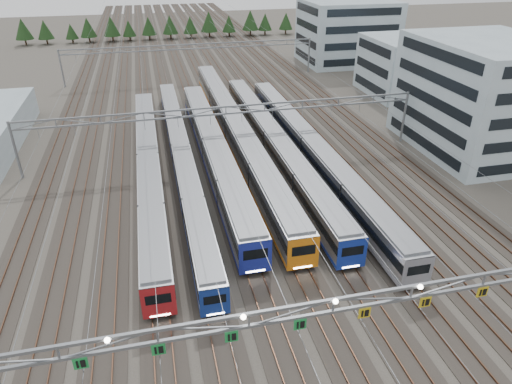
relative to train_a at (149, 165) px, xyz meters
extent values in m
plane|color=#47423A|center=(11.25, -35.67, -2.11)|extent=(400.00, 400.00, 0.00)
cube|color=#2D2823|center=(11.25, 64.33, -2.07)|extent=(54.00, 260.00, 0.08)
cube|color=brown|center=(-14.22, 64.33, -1.95)|extent=(0.08, 260.00, 0.16)
cube|color=brown|center=(36.72, 64.33, -1.95)|extent=(0.08, 260.00, 0.16)
cube|color=brown|center=(10.53, 64.33, -1.95)|extent=(0.08, 260.00, 0.16)
cube|color=brown|center=(11.97, 64.33, -1.95)|extent=(0.08, 260.00, 0.16)
cube|color=black|center=(0.00, 0.05, -1.69)|extent=(2.37, 52.93, 0.36)
cube|color=#9B9FA3|center=(0.00, 0.05, 0.05)|extent=(2.79, 54.01, 3.14)
cube|color=black|center=(0.00, 0.05, 0.43)|extent=(2.85, 53.74, 0.95)
cube|color=#AC1A1F|center=(0.00, 0.05, -1.27)|extent=(2.84, 53.74, 0.35)
cube|color=slate|center=(0.00, 0.05, 1.72)|extent=(2.51, 52.93, 0.25)
cube|color=#AC1A1F|center=(0.00, -26.91, 0.05)|extent=(2.81, 0.12, 3.14)
cube|color=black|center=(0.00, -26.94, 0.43)|extent=(2.09, 0.10, 0.95)
cube|color=white|center=(0.00, -26.97, -1.32)|extent=(1.67, 0.06, 0.15)
cube|color=black|center=(4.50, 3.00, -1.71)|extent=(2.13, 60.37, 0.32)
cube|color=#9B9FA3|center=(4.50, 3.00, -0.14)|extent=(2.51, 61.61, 2.82)
cube|color=black|center=(4.50, 3.00, 0.19)|extent=(2.57, 61.30, 0.85)
cube|color=navy|center=(4.50, 3.00, -1.33)|extent=(2.56, 61.30, 0.31)
cube|color=slate|center=(4.50, 3.00, 1.35)|extent=(2.26, 60.37, 0.22)
cube|color=navy|center=(4.50, -27.75, -0.14)|extent=(2.53, 0.12, 2.82)
cube|color=black|center=(4.50, -27.78, 0.19)|extent=(1.88, 0.10, 0.85)
cube|color=white|center=(4.50, -27.81, -1.38)|extent=(1.50, 0.06, 0.13)
cube|color=black|center=(9.00, 2.42, -1.67)|extent=(2.65, 50.29, 0.40)
cube|color=#9B9FA3|center=(9.00, 2.42, 0.27)|extent=(3.11, 51.31, 3.50)
cube|color=black|center=(9.00, 2.42, 0.69)|extent=(3.17, 51.06, 1.06)
cube|color=#1C289C|center=(9.00, 2.42, -1.20)|extent=(3.16, 51.06, 0.39)
cube|color=slate|center=(9.00, 2.42, 2.14)|extent=(2.80, 50.29, 0.28)
cube|color=#1C289C|center=(9.00, -23.18, 0.27)|extent=(3.13, 0.12, 3.50)
cube|color=black|center=(9.00, -23.21, 0.69)|extent=(2.34, 0.10, 1.06)
cube|color=white|center=(9.00, -23.24, -1.26)|extent=(1.87, 0.06, 0.17)
cube|color=black|center=(13.50, 9.95, -1.67)|extent=(2.62, 65.91, 0.40)
cube|color=#9B9FA3|center=(13.50, 9.95, 0.25)|extent=(3.08, 67.26, 3.47)
cube|color=black|center=(13.50, 9.95, 0.67)|extent=(3.14, 66.92, 1.05)
cube|color=orange|center=(13.50, 9.95, -1.21)|extent=(3.13, 66.92, 0.39)
cube|color=slate|center=(13.50, 9.95, 2.10)|extent=(2.78, 65.91, 0.28)
cube|color=orange|center=(13.50, -23.63, 0.25)|extent=(3.10, 0.12, 3.47)
cube|color=black|center=(13.50, -23.66, 0.67)|extent=(2.31, 0.10, 1.05)
cube|color=white|center=(13.50, -23.69, -1.26)|extent=(1.85, 0.06, 0.17)
cube|color=black|center=(18.00, 3.53, -1.68)|extent=(2.47, 55.18, 0.37)
cube|color=#9B9FA3|center=(18.00, 3.53, 0.13)|extent=(2.91, 56.31, 3.27)
cube|color=black|center=(18.00, 3.53, 0.53)|extent=(2.97, 56.03, 0.99)
cube|color=#1732A6|center=(18.00, 3.53, -1.24)|extent=(2.96, 56.03, 0.36)
cube|color=slate|center=(18.00, 3.53, 1.87)|extent=(2.62, 55.18, 0.26)
cube|color=#1732A6|center=(18.00, -24.58, 0.13)|extent=(2.93, 0.12, 3.27)
cube|color=black|center=(18.00, -24.61, 0.53)|extent=(2.18, 0.10, 0.99)
cube|color=white|center=(18.00, -24.64, -1.30)|extent=(1.75, 0.06, 0.16)
cube|color=black|center=(22.50, 0.05, -1.68)|extent=(2.46, 56.07, 0.37)
cube|color=#9B9FA3|center=(22.50, 0.05, 0.12)|extent=(2.89, 57.22, 3.26)
cube|color=black|center=(22.50, 0.05, 0.51)|extent=(2.95, 56.93, 0.98)
cube|color=gray|center=(22.50, 0.05, -1.25)|extent=(2.94, 56.93, 0.36)
cube|color=slate|center=(22.50, 0.05, 1.85)|extent=(2.61, 56.07, 0.26)
cube|color=gray|center=(22.50, -28.51, 0.12)|extent=(2.91, 0.12, 3.26)
cube|color=black|center=(22.50, -28.54, 0.51)|extent=(2.17, 0.10, 0.98)
cube|color=white|center=(22.50, -28.57, -1.30)|extent=(1.74, 0.06, 0.16)
cube|color=gray|center=(11.25, -35.67, 5.69)|extent=(56.00, 0.22, 0.22)
cube|color=gray|center=(11.25, -35.67, 4.69)|extent=(56.00, 0.22, 0.22)
cube|color=#1A863A|center=(-4.50, -35.79, 4.19)|extent=(0.85, 0.06, 0.85)
cube|color=#1A863A|center=(0.00, -35.79, 4.19)|extent=(0.85, 0.06, 0.85)
cube|color=#1A863A|center=(4.50, -35.79, 4.19)|extent=(0.85, 0.06, 0.85)
cube|color=#1A863A|center=(9.00, -35.79, 4.19)|extent=(0.85, 0.06, 0.85)
cube|color=gold|center=(13.50, -35.79, 4.19)|extent=(0.85, 0.06, 0.85)
cube|color=gold|center=(18.00, -35.79, 4.19)|extent=(0.85, 0.06, 0.85)
cube|color=gold|center=(22.50, -35.79, 4.19)|extent=(0.85, 0.06, 0.85)
cylinder|color=gray|center=(-16.75, 4.33, 1.89)|extent=(0.36, 0.36, 8.00)
cylinder|color=gray|center=(39.25, 4.33, 1.89)|extent=(0.36, 0.36, 8.00)
cube|color=gray|center=(11.25, 4.33, 5.69)|extent=(56.00, 0.22, 0.22)
cube|color=gray|center=(11.25, 4.33, 4.69)|extent=(56.00, 0.22, 0.22)
cylinder|color=gray|center=(-16.75, 49.33, 1.89)|extent=(0.36, 0.36, 8.00)
cylinder|color=gray|center=(39.25, 49.33, 1.89)|extent=(0.36, 0.36, 8.00)
cube|color=gray|center=(11.25, 49.33, 5.69)|extent=(56.00, 0.22, 0.22)
cube|color=gray|center=(11.25, 49.33, 4.69)|extent=(56.00, 0.22, 0.22)
cube|color=#99AEB7|center=(49.01, -0.31, 5.90)|extent=(18.00, 22.00, 16.01)
cube|color=#99AEB7|center=(52.15, 28.20, 3.50)|extent=(14.00, 16.00, 11.22)
cube|color=#99AEB7|center=(52.02, 57.12, 5.47)|extent=(22.00, 18.00, 15.15)
camera|label=1|loc=(1.24, -56.18, 25.89)|focal=32.00mm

